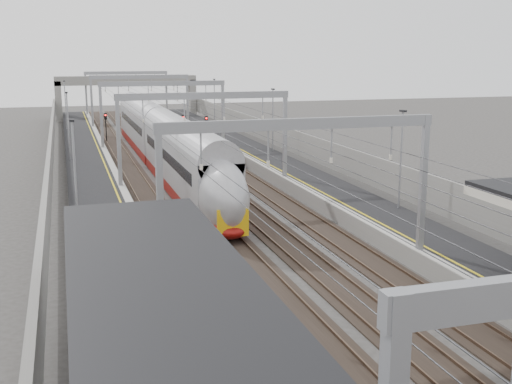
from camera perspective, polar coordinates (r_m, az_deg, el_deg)
platform_left at (r=50.50m, az=-14.13°, el=0.56°), size 4.00×120.00×1.00m
platform_right at (r=53.58m, az=3.20°, el=1.57°), size 4.00×120.00×1.00m
tracks at (r=51.53m, az=-5.20°, el=0.60°), size 11.40×140.00×0.20m
overhead_line at (r=57.14m, az=-6.67°, el=7.89°), size 13.00×140.00×6.60m
overbridge at (r=105.08m, az=-11.42°, el=9.23°), size 22.00×2.20×6.90m
wall_left at (r=50.26m, az=-17.84°, el=1.56°), size 0.30×120.00×3.20m
wall_right at (r=54.55m, az=6.38°, el=2.88°), size 0.30×120.00×3.20m
train at (r=57.78m, az=-8.12°, el=3.93°), size 2.82×51.31×4.45m
signal_green at (r=78.26m, az=-13.21°, el=6.06°), size 0.32×0.32×3.48m
signal_red_near at (r=74.38m, az=-6.46°, el=6.00°), size 0.32×0.32×3.48m
signal_red_far at (r=72.76m, az=-4.44°, el=5.90°), size 0.32×0.32×3.48m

